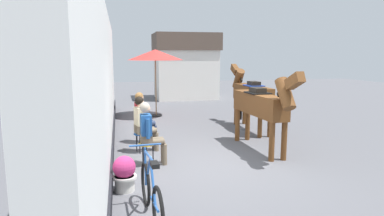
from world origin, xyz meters
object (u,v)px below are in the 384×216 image
object	(u,v)px
seated_visitor_near	(149,130)
saddled_horse_far	(251,94)
flower_planter_nearest	(124,173)
leaning_bicycle	(151,194)
cafe_parasol	(155,55)
seated_visitor_far	(143,115)
saddled_horse_near	(261,105)
seated_visitor_middle	(143,121)

from	to	relation	value
seated_visitor_near	saddled_horse_far	world-z (taller)	saddled_horse_far
flower_planter_nearest	leaning_bicycle	bearing A→B (deg)	-72.85
seated_visitor_near	leaning_bicycle	size ratio (longest dim) A/B	0.79
leaning_bicycle	saddled_horse_far	bearing A→B (deg)	55.76
leaning_bicycle	cafe_parasol	xyz separation A→B (m)	(1.00, 8.37, 1.97)
seated_visitor_near	cafe_parasol	size ratio (longest dim) A/B	0.54
seated_visitor_far	cafe_parasol	xyz separation A→B (m)	(0.79, 3.91, 1.59)
saddled_horse_near	cafe_parasol	distance (m)	5.82
seated_visitor_far	saddled_horse_near	xyz separation A→B (m)	(2.82, -1.42, 0.38)
seated_visitor_middle	seated_visitor_far	world-z (taller)	same
saddled_horse_far	leaning_bicycle	distance (m)	6.60
saddled_horse_near	leaning_bicycle	world-z (taller)	saddled_horse_near
flower_planter_nearest	leaning_bicycle	world-z (taller)	leaning_bicycle
leaning_bicycle	cafe_parasol	size ratio (longest dim) A/B	0.68
saddled_horse_far	flower_planter_nearest	distance (m)	5.93
flower_planter_nearest	leaning_bicycle	size ratio (longest dim) A/B	0.36
seated_visitor_far	cafe_parasol	bearing A→B (deg)	78.53
seated_visitor_middle	cafe_parasol	size ratio (longest dim) A/B	0.54
seated_visitor_near	seated_visitor_far	xyz separation A→B (m)	(0.00, 1.95, 0.00)
saddled_horse_far	leaning_bicycle	xyz separation A→B (m)	(-3.69, -5.42, -0.76)
seated_visitor_middle	seated_visitor_near	bearing A→B (deg)	-86.86
saddled_horse_near	saddled_horse_far	size ratio (longest dim) A/B	1.00
saddled_horse_near	cafe_parasol	size ratio (longest dim) A/B	1.16
seated_visitor_middle	flower_planter_nearest	bearing A→B (deg)	-101.90
flower_planter_nearest	seated_visitor_middle	bearing A→B (deg)	78.10
flower_planter_nearest	cafe_parasol	world-z (taller)	cafe_parasol
seated_visitor_near	saddled_horse_near	world-z (taller)	saddled_horse_near
seated_visitor_middle	seated_visitor_far	distance (m)	0.91
seated_visitor_middle	saddled_horse_far	distance (m)	4.02
seated_visitor_far	seated_visitor_near	bearing A→B (deg)	-90.02
seated_visitor_near	saddled_horse_far	bearing A→B (deg)	39.79
flower_planter_nearest	cafe_parasol	size ratio (longest dim) A/B	0.25
seated_visitor_far	saddled_horse_far	xyz separation A→B (m)	(3.48, 0.95, 0.38)
saddled_horse_near	flower_planter_nearest	size ratio (longest dim) A/B	4.69
seated_visitor_near	leaning_bicycle	xyz separation A→B (m)	(-0.20, -2.52, -0.38)
seated_visitor_middle	flower_planter_nearest	xyz separation A→B (m)	(-0.51, -2.40, -0.44)
seated_visitor_middle	seated_visitor_far	size ratio (longest dim) A/B	1.00
seated_visitor_far	seated_visitor_middle	bearing A→B (deg)	-93.64
saddled_horse_near	cafe_parasol	bearing A→B (deg)	110.80
seated_visitor_far	saddled_horse_far	size ratio (longest dim) A/B	0.46
leaning_bicycle	cafe_parasol	distance (m)	8.66
flower_planter_nearest	saddled_horse_near	bearing A→B (deg)	29.18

